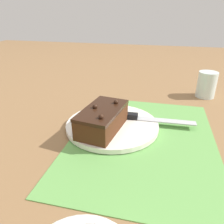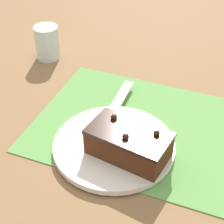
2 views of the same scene
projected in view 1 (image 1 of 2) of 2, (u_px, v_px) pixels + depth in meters
ground_plane at (143, 139)px, 0.53m from camera, size 3.00×3.00×0.00m
placemat_woven at (143, 139)px, 0.53m from camera, size 0.46×0.34×0.00m
cake_plate at (112, 125)px, 0.57m from camera, size 0.24×0.24×0.01m
chocolate_cake at (102, 119)px, 0.53m from camera, size 0.16×0.11×0.07m
serving_knife at (138, 117)px, 0.59m from camera, size 0.03×0.22×0.01m
drinking_glass at (207, 85)px, 0.77m from camera, size 0.06×0.06×0.09m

